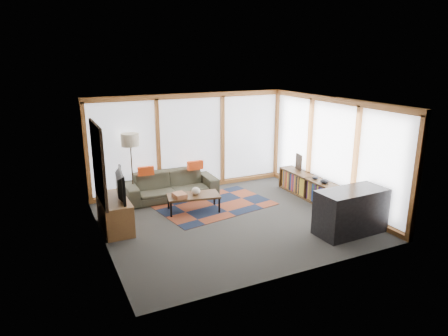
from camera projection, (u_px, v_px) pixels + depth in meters
name	position (u px, v px, depth m)	size (l,w,h in m)	color
ground	(232.00, 220.00, 8.90)	(5.50, 5.50, 0.00)	#2A2A28
room_envelope	(240.00, 145.00, 9.17)	(5.52, 5.02, 2.62)	#494037
rug	(215.00, 205.00, 9.77)	(2.68, 1.73, 0.01)	brown
sofa	(171.00, 185.00, 10.19)	(2.32, 0.91, 0.68)	#333327
pillow_left	(146.00, 171.00, 9.85)	(0.39, 0.12, 0.22)	#D74215
pillow_right	(195.00, 165.00, 10.34)	(0.41, 0.12, 0.23)	#D74215
floor_lamp	(132.00, 169.00, 9.75)	(0.44, 0.44, 1.74)	#2D2214
coffee_table	(194.00, 203.00, 9.35)	(1.20, 0.60, 0.40)	#352111
book_stack	(180.00, 195.00, 9.11)	(0.26, 0.32, 0.11)	#9B5C39
vase	(196.00, 191.00, 9.30)	(0.21, 0.21, 0.18)	beige
bookshelf	(311.00, 188.00, 10.15)	(0.42, 2.30, 0.58)	#352111
bowl_a	(325.00, 181.00, 9.56)	(0.22, 0.22, 0.11)	black
bowl_b	(315.00, 178.00, 9.87)	(0.16, 0.16, 0.08)	black
shelf_picture	(299.00, 162.00, 10.68)	(0.04, 0.32, 0.42)	black
tv_console	(115.00, 214.00, 8.39)	(0.55, 1.32, 0.66)	brown
television	(117.00, 185.00, 8.21)	(1.06, 0.14, 0.61)	black
bar_counter	(351.00, 211.00, 8.15)	(1.46, 0.68, 0.93)	black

